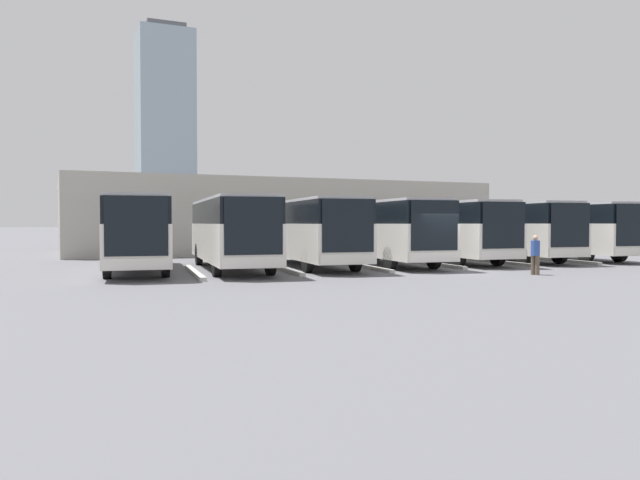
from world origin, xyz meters
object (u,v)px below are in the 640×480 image
Objects in this scene: bus_0 at (560,228)px; bus_2 at (444,229)px; bus_5 at (231,230)px; bus_4 at (310,230)px; pedestrian at (535,254)px; bus_6 at (136,230)px; bus_3 at (383,229)px; bus_1 at (503,229)px.

bus_0 is 1.00× the size of bus_2.
bus_4 is at bearing -167.19° from bus_5.
bus_4 is 7.22× the size of pedestrian.
bus_4 and bus_6 have the same top height.
pedestrian is (-2.61, 8.00, -0.92)m from bus_3.
pedestrian is (-14.65, 8.40, -0.92)m from bus_6.
bus_2 is at bearing -173.00° from bus_6.
bus_5 is at bearing 10.89° from bus_2.
bus_1 is 1.00× the size of bus_5.
pedestrian is (-10.64, 7.60, -0.92)m from bus_5.
bus_5 is at bearing 12.81° from bus_4.
bus_1 and bus_4 have the same top height.
bus_5 is at bearing 175.47° from bus_6.
bus_3 is 1.00× the size of bus_4.
bus_4 is 1.00× the size of bus_6.
bus_0 is 1.00× the size of bus_1.
bus_3 is 4.01m from bus_4.
bus_1 is at bearing -169.53° from bus_3.
bus_4 is at bearing 9.93° from bus_2.
bus_1 and bus_3 have the same top height.
bus_1 is at bearing -170.89° from bus_4.
pedestrian is (5.42, 8.52, -0.92)m from bus_1.
bus_4 is (12.04, 0.50, 0.00)m from bus_1.
bus_1 and bus_2 have the same top height.
bus_3 is at bearing 8.29° from bus_0.
bus_3 is at bearing 13.44° from bus_2.
bus_2 is at bearing -166.56° from bus_3.
bus_5 is (8.03, 0.40, 0.00)m from bus_3.
bus_0 and bus_4 have the same top height.
bus_6 is at bearing 7.00° from bus_2.
bus_4 is 8.04m from bus_6.
bus_3 is (12.04, 0.33, 0.00)m from bus_0.
bus_2 is 8.64m from pedestrian.
bus_4 is at bearing 6.39° from bus_3.
bus_5 is at bearing 41.46° from pedestrian.
bus_2 is 1.00× the size of bus_5.
bus_0 is at bearing -173.43° from bus_6.
bus_3 is (8.03, 0.52, 0.00)m from bus_1.
bus_4 is (16.06, 0.30, 0.00)m from bus_0.
bus_3 is (4.01, 0.47, 0.00)m from bus_2.
bus_1 reaches higher than pedestrian.
bus_3 and bus_6 have the same top height.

